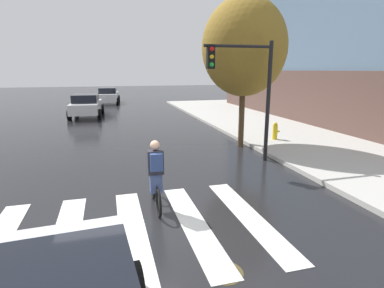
% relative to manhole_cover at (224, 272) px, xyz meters
% --- Properties ---
extents(ground_plane, '(120.00, 120.00, 0.00)m').
position_rel_manhole_cover_xyz_m(ground_plane, '(-1.36, 1.73, -0.00)').
color(ground_plane, black).
extents(crosswalk_stripes, '(5.74, 4.01, 0.01)m').
position_rel_manhole_cover_xyz_m(crosswalk_stripes, '(-1.34, 1.73, 0.00)').
color(crosswalk_stripes, silver).
rests_on(crosswalk_stripes, ground).
extents(manhole_cover, '(0.64, 0.64, 0.01)m').
position_rel_manhole_cover_xyz_m(manhole_cover, '(0.00, 0.00, 0.00)').
color(manhole_cover, '#473D1E').
rests_on(manhole_cover, ground).
extents(sedan_mid, '(2.37, 4.69, 1.59)m').
position_rel_manhole_cover_xyz_m(sedan_mid, '(-3.12, 18.96, 0.81)').
color(sedan_mid, silver).
rests_on(sedan_mid, ground).
extents(sedan_far, '(2.38, 4.59, 1.54)m').
position_rel_manhole_cover_xyz_m(sedan_far, '(-1.54, 27.86, 0.79)').
color(sedan_far, silver).
rests_on(sedan_far, ground).
extents(cyclist, '(0.36, 1.71, 1.69)m').
position_rel_manhole_cover_xyz_m(cyclist, '(-0.69, 2.66, 0.84)').
color(cyclist, black).
rests_on(cyclist, ground).
extents(traffic_light_near, '(2.47, 0.28, 4.20)m').
position_rel_manhole_cover_xyz_m(traffic_light_near, '(2.97, 5.67, 2.86)').
color(traffic_light_near, black).
rests_on(traffic_light_near, ground).
extents(fire_hydrant, '(0.33, 0.22, 0.78)m').
position_rel_manhole_cover_xyz_m(fire_hydrant, '(5.63, 8.15, 0.53)').
color(fire_hydrant, gold).
rests_on(fire_hydrant, sidewalk).
extents(street_tree_near, '(3.44, 3.44, 6.12)m').
position_rel_manhole_cover_xyz_m(street_tree_near, '(3.82, 7.89, 4.13)').
color(street_tree_near, '#4C3823').
rests_on(street_tree_near, ground).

